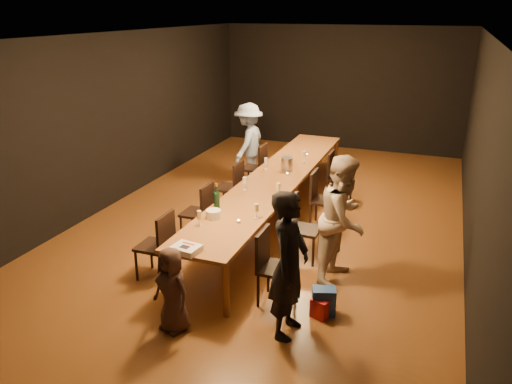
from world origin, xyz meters
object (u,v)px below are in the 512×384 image
(woman_birthday, at_px, (289,265))
(ice_bucket, at_px, (287,164))
(chair_right_1, at_px, (305,229))
(chair_left_2, at_px, (229,187))
(man_blue, at_px, (249,143))
(birthday_cake, at_px, (186,249))
(plate_stack, at_px, (214,214))
(woman_tan, at_px, (343,219))
(chair_right_0, at_px, (278,268))
(chair_left_1, at_px, (197,212))
(chair_left_3, at_px, (254,168))
(champagne_bottle, at_px, (216,196))
(table, at_px, (275,180))
(chair_right_3, at_px, (340,178))
(child, at_px, (172,290))
(chair_right_2, at_px, (325,200))

(woman_birthday, height_order, ice_bucket, woman_birthday)
(chair_right_1, xyz_separation_m, chair_left_2, (-1.70, 1.20, 0.00))
(man_blue, relative_size, ice_bucket, 7.30)
(chair_right_1, xyz_separation_m, birthday_cake, (-0.94, -1.70, 0.32))
(chair_right_1, distance_m, chair_left_2, 2.08)
(chair_right_1, relative_size, plate_stack, 4.62)
(woman_tan, height_order, ice_bucket, woman_tan)
(chair_right_0, height_order, chair_left_2, same)
(chair_left_1, relative_size, plate_stack, 4.62)
(chair_right_1, relative_size, chair_left_3, 1.00)
(champagne_bottle, xyz_separation_m, ice_bucket, (0.38, 2.02, -0.07))
(table, distance_m, chair_left_1, 1.49)
(champagne_bottle, bearing_deg, chair_right_0, -35.00)
(chair_right_3, xyz_separation_m, chair_left_2, (-1.70, -1.20, 0.00))
(child, relative_size, champagne_bottle, 2.69)
(chair_right_1, height_order, woman_birthday, woman_birthday)
(chair_left_2, height_order, child, child)
(chair_right_1, distance_m, chair_right_3, 2.40)
(chair_right_2, height_order, plate_stack, chair_right_2)
(woman_birthday, bearing_deg, ice_bucket, 18.96)
(woman_tan, xyz_separation_m, plate_stack, (-1.66, -0.37, -0.04))
(table, distance_m, woman_tan, 2.11)
(chair_left_2, bearing_deg, birthday_cake, -165.38)
(chair_left_2, height_order, chair_left_3, same)
(man_blue, distance_m, plate_stack, 3.71)
(man_blue, height_order, child, man_blue)
(chair_right_0, xyz_separation_m, man_blue, (-2.00, 4.09, 0.34))
(woman_tan, bearing_deg, birthday_cake, 140.49)
(man_blue, height_order, birthday_cake, man_blue)
(birthday_cake, height_order, ice_bucket, ice_bucket)
(chair_right_2, height_order, champagne_bottle, champagne_bottle)
(chair_right_0, height_order, chair_left_1, same)
(man_blue, bearing_deg, plate_stack, 15.60)
(chair_left_3, height_order, birthday_cake, chair_left_3)
(chair_right_1, height_order, birthday_cake, chair_right_1)
(chair_left_1, bearing_deg, birthday_cake, -156.01)
(chair_left_3, height_order, champagne_bottle, champagne_bottle)
(woman_tan, xyz_separation_m, man_blue, (-2.59, 3.23, -0.04))
(birthday_cake, bearing_deg, chair_left_3, 107.98)
(ice_bucket, bearing_deg, champagne_bottle, -100.78)
(chair_right_2, relative_size, man_blue, 0.58)
(chair_right_3, bearing_deg, chair_left_1, -35.31)
(chair_left_1, xyz_separation_m, birthday_cake, (0.76, -1.70, 0.32))
(chair_right_1, height_order, man_blue, man_blue)
(chair_right_2, distance_m, man_blue, 2.64)
(ice_bucket, bearing_deg, man_blue, 134.01)
(birthday_cake, distance_m, ice_bucket, 3.35)
(chair_right_2, distance_m, woman_birthday, 2.96)
(woman_birthday, distance_m, child, 1.31)
(child, bearing_deg, champagne_bottle, 117.36)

